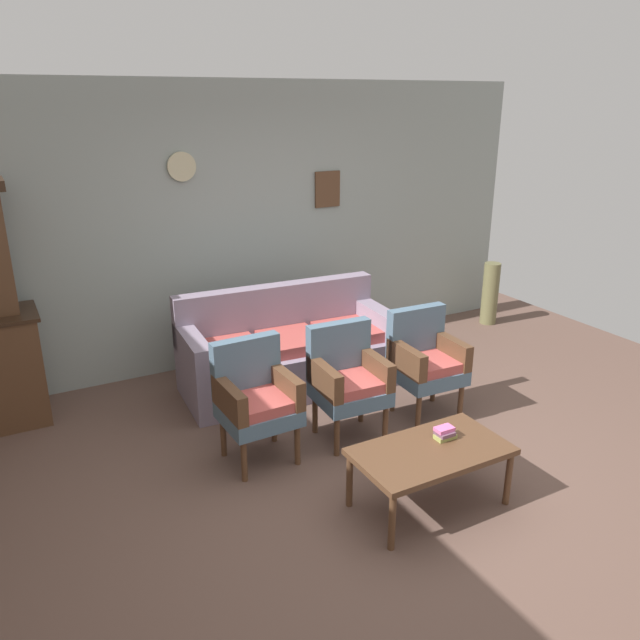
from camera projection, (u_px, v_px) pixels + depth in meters
ground_plane at (395, 481)px, 4.37m from camera, size 7.68×7.68×0.00m
wall_back_with_decor at (245, 226)px, 6.09m from camera, size 6.40×0.09×2.70m
floral_couch at (288, 353)px, 5.73m from camera, size 1.98×0.92×0.90m
armchair_row_middle at (256, 396)px, 4.51m from camera, size 0.53×0.51×0.90m
armchair_near_couch_end at (347, 377)px, 4.81m from camera, size 0.54×0.52×0.90m
armchair_by_doorway at (425, 358)px, 5.16m from camera, size 0.54×0.51×0.90m
coffee_table at (431, 455)px, 4.00m from camera, size 1.00×0.56×0.42m
book_stack_on_table at (445, 433)px, 4.09m from camera, size 0.14×0.10×0.08m
floor_vase_by_wall at (490, 293)px, 7.31m from camera, size 0.19×0.19×0.73m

